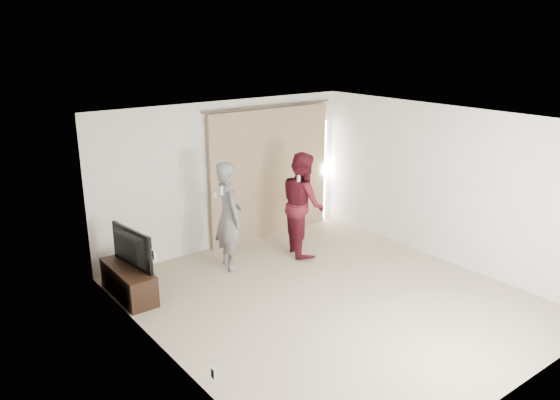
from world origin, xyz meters
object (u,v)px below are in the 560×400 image
at_px(tv_console, 129,282).
at_px(tv, 126,249).
at_px(person_woman, 303,204).
at_px(person_man, 229,216).

bearing_deg(tv_console, tv, 0.00).
distance_m(tv, person_woman, 3.09).
bearing_deg(person_woman, person_man, 170.36).
distance_m(tv, person_man, 1.73).
xyz_separation_m(tv_console, person_man, (1.73, -0.02, 0.66)).
distance_m(tv_console, person_man, 1.85).
relative_size(person_man, person_woman, 0.99).
bearing_deg(person_man, tv, 179.36).
xyz_separation_m(tv, person_woman, (3.07, -0.25, 0.16)).
height_order(tv_console, tv, tv).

